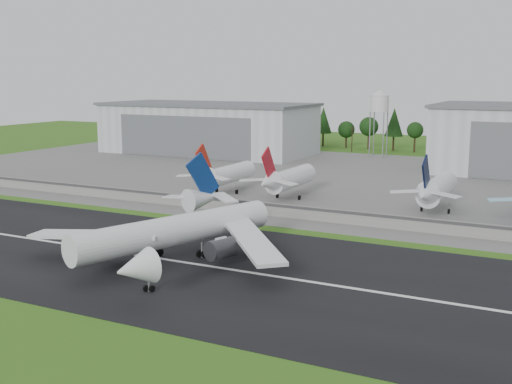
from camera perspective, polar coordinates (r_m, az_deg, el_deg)
The scene contains 13 objects.
ground at distance 121.62m, azimuth -12.34°, elevation -6.86°, with size 600.00×600.00×0.00m, color #316618.
runway at distance 129.14m, azimuth -9.53°, elevation -5.72°, with size 320.00×60.00×0.10m, color black.
runway_centerline at distance 129.12m, azimuth -9.53°, elevation -5.70°, with size 220.00×1.00×0.02m, color white.
apron at distance 225.06m, azimuth 7.31°, elevation 1.17°, with size 320.00×150.00×0.10m, color slate.
blast_fence at distance 165.91m, azimuth -0.30°, elevation -1.38°, with size 240.00×0.61×3.50m.
hangar_west at distance 298.52m, azimuth -4.30°, elevation 5.69°, with size 97.00×44.00×23.20m.
water_tower at distance 285.91m, azimuth 10.92°, elevation 7.93°, with size 8.40×8.40×29.40m.
utility_poles at distance 300.94m, azimuth 12.48°, elevation 3.29°, with size 230.00×3.00×12.00m, color black, non-canonical shape.
treeline at distance 315.39m, azimuth 13.17°, elevation 3.57°, with size 320.00×16.00×22.00m, color black, non-canonical shape.
main_airliner at distance 123.82m, azimuth -7.23°, elevation -4.04°, with size 53.92×57.51×18.17m.
parked_jet_red_a at distance 193.61m, azimuth -2.86°, elevation 1.56°, with size 7.36×31.29×16.55m.
parked_jet_red_b at distance 184.34m, azimuth 2.71°, elevation 1.17°, with size 7.36×31.29×16.70m.
parked_jet_navy at distance 171.65m, azimuth 15.62°, elevation 0.19°, with size 7.36×31.29×16.91m.
Camera 1 is at (74.47, -89.43, 35.32)m, focal length 45.00 mm.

